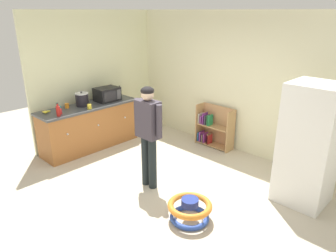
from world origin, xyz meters
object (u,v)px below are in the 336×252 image
(red_cup, at_px, (60,112))
(crock_pot, at_px, (82,99))
(bookshelf, at_px, (214,128))
(banana_bunch, at_px, (47,112))
(teal_cup, at_px, (59,109))
(kitchen_counter, at_px, (90,126))
(green_glass_bottle, at_px, (120,92))
(refrigerator, at_px, (309,145))
(microwave, at_px, (107,94))
(yellow_cup, at_px, (89,107))
(baby_walker, at_px, (190,209))
(ketchup_bottle, at_px, (58,111))
(standing_person, at_px, (148,129))
(orange_cup, at_px, (67,106))

(red_cup, bearing_deg, crock_pot, 106.68)
(bookshelf, height_order, banana_bunch, banana_bunch)
(crock_pot, distance_m, teal_cup, 0.50)
(kitchen_counter, distance_m, bookshelf, 2.55)
(green_glass_bottle, bearing_deg, refrigerator, 3.55)
(microwave, relative_size, yellow_cup, 5.05)
(baby_walker, bearing_deg, banana_bunch, -173.31)
(yellow_cup, relative_size, teal_cup, 1.00)
(baby_walker, bearing_deg, microwave, 163.32)
(refrigerator, relative_size, crock_pot, 6.15)
(crock_pot, bearing_deg, ketchup_bottle, -67.54)
(kitchen_counter, distance_m, refrigerator, 4.11)
(bookshelf, bearing_deg, microwave, -142.54)
(microwave, relative_size, teal_cup, 5.05)
(standing_person, xyz_separation_m, green_glass_bottle, (-2.07, 1.06, 0.02))
(green_glass_bottle, xyz_separation_m, teal_cup, (-0.00, -1.44, -0.05))
(kitchen_counter, bearing_deg, crock_pot, -124.29)
(microwave, relative_size, red_cup, 5.05)
(banana_bunch, bearing_deg, crock_pot, 86.08)
(ketchup_bottle, xyz_separation_m, yellow_cup, (0.02, 0.63, -0.05))
(microwave, xyz_separation_m, red_cup, (0.13, -1.14, -0.09))
(bookshelf, bearing_deg, refrigerator, -18.81)
(yellow_cup, bearing_deg, ketchup_bottle, -91.69)
(green_glass_bottle, relative_size, red_cup, 2.59)
(bookshelf, bearing_deg, standing_person, -83.32)
(refrigerator, bearing_deg, baby_walker, -119.92)
(refrigerator, bearing_deg, red_cup, -155.24)
(bookshelf, distance_m, red_cup, 3.05)
(microwave, xyz_separation_m, ketchup_bottle, (0.22, -1.22, -0.04))
(red_cup, distance_m, teal_cup, 0.20)
(baby_walker, height_order, teal_cup, teal_cup)
(kitchen_counter, xyz_separation_m, baby_walker, (3.05, -0.44, -0.29))
(bookshelf, distance_m, orange_cup, 2.98)
(microwave, distance_m, ketchup_bottle, 1.24)
(banana_bunch, height_order, orange_cup, orange_cup)
(kitchen_counter, height_order, orange_cup, orange_cup)
(refrigerator, height_order, ketchup_bottle, refrigerator)
(kitchen_counter, bearing_deg, ketchup_bottle, -74.04)
(baby_walker, distance_m, banana_bunch, 3.27)
(standing_person, bearing_deg, orange_cup, -175.29)
(orange_cup, bearing_deg, baby_walker, -0.94)
(refrigerator, bearing_deg, bookshelf, 161.19)
(crock_pot, height_order, red_cup, crock_pot)
(microwave, height_order, red_cup, microwave)
(teal_cup, bearing_deg, banana_bunch, -100.37)
(refrigerator, height_order, orange_cup, refrigerator)
(kitchen_counter, distance_m, teal_cup, 0.77)
(crock_pot, distance_m, orange_cup, 0.32)
(kitchen_counter, distance_m, standing_person, 2.08)
(crock_pot, bearing_deg, standing_person, -3.39)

